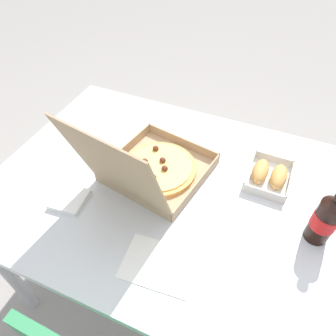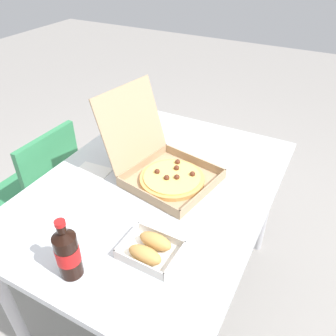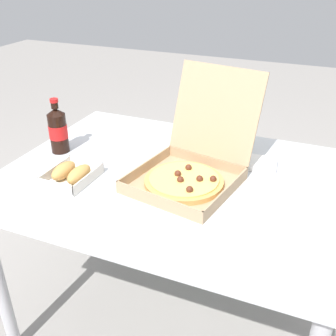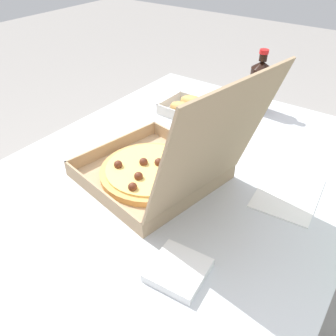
% 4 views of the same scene
% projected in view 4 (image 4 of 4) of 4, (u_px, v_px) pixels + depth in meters
% --- Properties ---
extents(ground_plane, '(10.00, 10.00, 0.00)m').
position_uv_depth(ground_plane, '(174.00, 317.00, 1.42)').
color(ground_plane, gray).
extents(dining_table, '(1.25, 0.93, 0.74)m').
position_uv_depth(dining_table, '(176.00, 194.00, 1.03)').
color(dining_table, silver).
rests_on(dining_table, ground_plane).
extents(pizza_box_open, '(0.41, 0.49, 0.36)m').
position_uv_depth(pizza_box_open, '(160.00, 167.00, 0.92)').
color(pizza_box_open, tan).
rests_on(pizza_box_open, dining_table).
extents(bread_side_box, '(0.15, 0.19, 0.06)m').
position_uv_depth(bread_side_box, '(189.00, 108.00, 1.27)').
color(bread_side_box, white).
rests_on(bread_side_box, dining_table).
extents(cola_bottle, '(0.07, 0.07, 0.22)m').
position_uv_depth(cola_bottle, '(259.00, 85.00, 1.26)').
color(cola_bottle, black).
rests_on(cola_bottle, dining_table).
extents(paper_menu, '(0.22, 0.17, 0.00)m').
position_uv_depth(paper_menu, '(288.00, 193.00, 0.91)').
color(paper_menu, white).
rests_on(paper_menu, dining_table).
extents(napkin_pile, '(0.12, 0.12, 0.02)m').
position_uv_depth(napkin_pile, '(178.00, 270.00, 0.70)').
color(napkin_pile, white).
rests_on(napkin_pile, dining_table).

